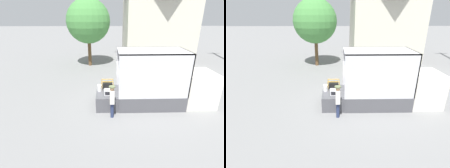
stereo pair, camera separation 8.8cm
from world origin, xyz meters
The scene contains 9 objects.
ground_plane centered at (0.00, 0.00, 0.00)m, with size 160.00×160.00×0.00m, color gray.
box_truck centered at (3.28, 0.00, 0.94)m, with size 5.79×2.23×3.38m.
tailgate_deck centered at (-0.63, 0.00, 0.44)m, with size 1.27×2.12×0.89m, color #4C4C51.
microwave centered at (-0.53, -0.46, 1.04)m, with size 0.52×0.40×0.31m.
portable_generator centered at (-0.57, 0.56, 1.08)m, with size 0.74×0.50×0.50m.
orange_bucket centered at (-1.09, 0.05, 1.08)m, with size 0.28×0.28×0.39m.
worker_person centered at (-0.37, -1.49, 1.14)m, with size 0.33×0.44×1.83m.
house_backdrop centered at (5.46, 12.34, 4.95)m, with size 8.10×6.58×9.72m.
street_tree centered at (-2.46, 9.13, 4.59)m, with size 4.44×4.44×6.83m.
Camera 1 is at (-0.63, -9.71, 5.24)m, focal length 28.00 mm.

